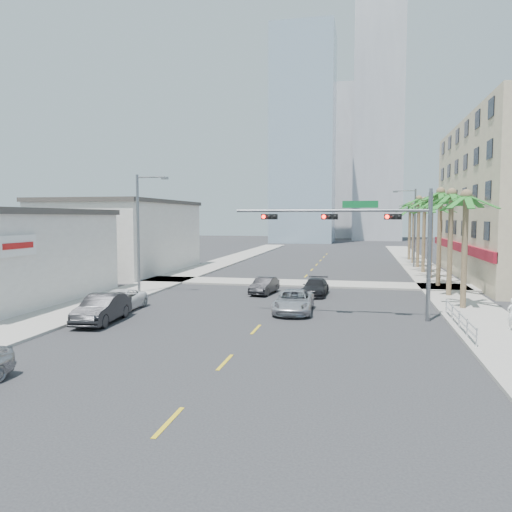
{
  "coord_description": "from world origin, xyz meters",
  "views": [
    {
      "loc": [
        5.28,
        -20.97,
        5.83
      ],
      "look_at": [
        -0.87,
        8.19,
        3.5
      ],
      "focal_mm": 35.0,
      "sensor_mm": 36.0,
      "label": 1
    }
  ],
  "objects": [
    {
      "name": "streetlight_right",
      "position": [
        11.0,
        38.0,
        5.06
      ],
      "size": [
        2.55,
        0.25,
        9.0
      ],
      "color": "slate",
      "rests_on": "ground"
    },
    {
      "name": "guardrail",
      "position": [
        10.3,
        6.0,
        0.67
      ],
      "size": [
        0.08,
        8.08,
        1.0
      ],
      "color": "silver",
      "rests_on": "ground"
    },
    {
      "name": "palm_tree_4",
      "position": [
        11.6,
        32.8,
        7.43
      ],
      "size": [
        4.8,
        4.8,
        8.16
      ],
      "color": "brown",
      "rests_on": "ground"
    },
    {
      "name": "sidewalk_left",
      "position": [
        -12.0,
        20.0,
        0.07
      ],
      "size": [
        4.0,
        120.0,
        0.15
      ],
      "primitive_type": "cube",
      "color": "gray",
      "rests_on": "ground"
    },
    {
      "name": "car_parked_mid",
      "position": [
        -8.69,
        3.92,
        0.78
      ],
      "size": [
        2.03,
        4.84,
        1.56
      ],
      "primitive_type": "imported",
      "rotation": [
        0.0,
        0.0,
        0.08
      ],
      "color": "black",
      "rests_on": "ground"
    },
    {
      "name": "building_left_far",
      "position": [
        -19.5,
        28.0,
        3.6
      ],
      "size": [
        11.0,
        18.0,
        7.2
      ],
      "primitive_type": "cube",
      "color": "beige",
      "rests_on": "ground"
    },
    {
      "name": "car_parked_far",
      "position": [
        -9.4,
        7.31,
        0.64
      ],
      "size": [
        2.24,
        4.68,
        1.29
      ],
      "primitive_type": "imported",
      "rotation": [
        0.0,
        0.0,
        0.02
      ],
      "color": "white",
      "rests_on": "ground"
    },
    {
      "name": "streetlight_left",
      "position": [
        -11.0,
        14.0,
        5.06
      ],
      "size": [
        2.55,
        0.25,
        9.0
      ],
      "color": "slate",
      "rests_on": "ground"
    },
    {
      "name": "palm_tree_6",
      "position": [
        11.6,
        43.2,
        7.08
      ],
      "size": [
        4.8,
        4.8,
        7.8
      ],
      "color": "brown",
      "rests_on": "ground"
    },
    {
      "name": "tower_far_right",
      "position": [
        9.0,
        110.0,
        30.0
      ],
      "size": [
        12.0,
        12.0,
        60.0
      ],
      "primitive_type": "cube",
      "color": "#ADADB2",
      "rests_on": "ground"
    },
    {
      "name": "palm_tree_7",
      "position": [
        11.6,
        48.4,
        7.43
      ],
      "size": [
        4.8,
        4.8,
        8.16
      ],
      "color": "brown",
      "rests_on": "ground"
    },
    {
      "name": "palm_tree_1",
      "position": [
        11.6,
        17.2,
        7.43
      ],
      "size": [
        4.8,
        4.8,
        8.16
      ],
      "color": "brown",
      "rests_on": "ground"
    },
    {
      "name": "car_lane_center",
      "position": [
        1.31,
        9.0,
        0.69
      ],
      "size": [
        2.46,
        5.01,
        1.37
      ],
      "primitive_type": "imported",
      "rotation": [
        0.0,
        0.0,
        0.04
      ],
      "color": "silver",
      "rests_on": "ground"
    },
    {
      "name": "sidewalk_right",
      "position": [
        12.0,
        20.0,
        0.07
      ],
      "size": [
        4.0,
        120.0,
        0.15
      ],
      "primitive_type": "cube",
      "color": "gray",
      "rests_on": "ground"
    },
    {
      "name": "ground",
      "position": [
        0.0,
        0.0,
        0.0
      ],
      "size": [
        260.0,
        260.0,
        0.0
      ],
      "primitive_type": "plane",
      "color": "#262628",
      "rests_on": "ground"
    },
    {
      "name": "tower_far_left",
      "position": [
        -8.0,
        95.0,
        24.0
      ],
      "size": [
        14.0,
        14.0,
        48.0
      ],
      "primitive_type": "cube",
      "color": "#99B2C6",
      "rests_on": "ground"
    },
    {
      "name": "tower_far_center",
      "position": [
        -3.0,
        125.0,
        21.0
      ],
      "size": [
        16.0,
        16.0,
        42.0
      ],
      "primitive_type": "cube",
      "color": "#ADADB2",
      "rests_on": "ground"
    },
    {
      "name": "palm_tree_3",
      "position": [
        11.6,
        27.6,
        7.08
      ],
      "size": [
        4.8,
        4.8,
        7.8
      ],
      "color": "brown",
      "rests_on": "ground"
    },
    {
      "name": "palm_tree_2",
      "position": [
        11.6,
        22.4,
        7.78
      ],
      "size": [
        4.8,
        4.8,
        8.52
      ],
      "color": "brown",
      "rests_on": "ground"
    },
    {
      "name": "pedestrian",
      "position": [
        12.77,
        5.85,
        0.97
      ],
      "size": [
        0.71,
        0.61,
        1.65
      ],
      "primitive_type": "imported",
      "rotation": [
        0.0,
        0.0,
        3.58
      ],
      "color": "white",
      "rests_on": "sidewalk_right"
    },
    {
      "name": "palm_tree_0",
      "position": [
        11.6,
        12.0,
        7.08
      ],
      "size": [
        4.8,
        4.8,
        7.8
      ],
      "color": "brown",
      "rests_on": "ground"
    },
    {
      "name": "car_lane_right",
      "position": [
        2.0,
        15.99,
        0.62
      ],
      "size": [
        1.88,
        4.35,
        1.25
      ],
      "primitive_type": "imported",
      "rotation": [
        0.0,
        0.0,
        -0.03
      ],
      "color": "black",
      "rests_on": "ground"
    },
    {
      "name": "palm_tree_5",
      "position": [
        11.6,
        38.0,
        7.78
      ],
      "size": [
        4.8,
        4.8,
        8.52
      ],
      "color": "brown",
      "rests_on": "ground"
    },
    {
      "name": "traffic_signal_mast",
      "position": [
        5.78,
        7.95,
        5.06
      ],
      "size": [
        11.12,
        0.54,
        7.2
      ],
      "color": "slate",
      "rests_on": "ground"
    },
    {
      "name": "sidewalk_cross",
      "position": [
        0.0,
        22.0,
        0.07
      ],
      "size": [
        80.0,
        4.0,
        0.15
      ],
      "primitive_type": "cube",
      "color": "gray",
      "rests_on": "ground"
    },
    {
      "name": "car_lane_left",
      "position": [
        -1.87,
        15.94,
        0.63
      ],
      "size": [
        1.81,
        3.95,
        1.25
      ],
      "primitive_type": "imported",
      "rotation": [
        0.0,
        0.0,
        -0.13
      ],
      "color": "black",
      "rests_on": "ground"
    }
  ]
}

